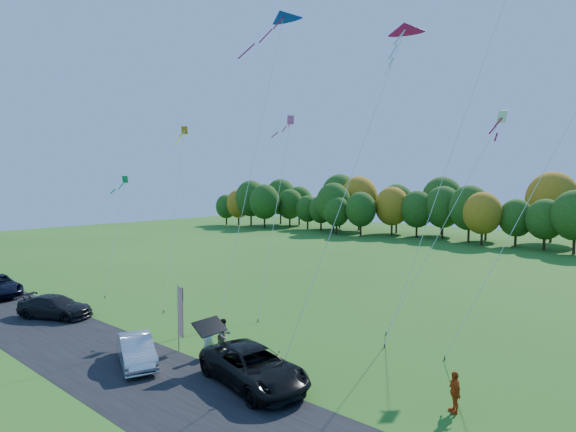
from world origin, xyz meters
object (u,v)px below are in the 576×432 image
Objects in this scene: person_east at (455,392)px; black_suv at (254,367)px; silver_sedan at (136,350)px; feather_flag at (180,311)px.

black_suv is at bearing -107.08° from person_east.
silver_sedan is (-6.10, -2.09, -0.11)m from black_suv.
silver_sedan is 1.20× the size of feather_flag.
person_east is at bearing 12.33° from feather_flag.
black_suv reaches higher than person_east.
black_suv is at bearing -3.47° from feather_flag.
person_east reaches higher than silver_sedan.
silver_sedan is 14.88m from person_east.
feather_flag is (-5.80, 0.35, 1.37)m from black_suv.
silver_sedan is at bearing -96.90° from feather_flag.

